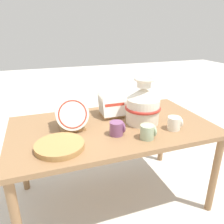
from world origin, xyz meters
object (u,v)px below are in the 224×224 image
object	(u,v)px
mug_sage_glaze	(148,132)
mug_cream_glaze	(174,123)
wicker_charger_stack	(60,146)
ceramic_vase	(143,104)
mug_plum_glaze	(117,128)
dish_rack_round_plates	(72,115)
dish_rack_square_plates	(112,106)
fruit_bowl	(149,109)

from	to	relation	value
mug_sage_glaze	mug_cream_glaze	bearing A→B (deg)	13.83
wicker_charger_stack	mug_sage_glaze	xyz separation A→B (m)	(0.59, -0.06, 0.03)
ceramic_vase	wicker_charger_stack	distance (m)	0.71
ceramic_vase	mug_plum_glaze	size ratio (longest dim) A/B	3.46
dish_rack_round_plates	mug_cream_glaze	world-z (taller)	dish_rack_round_plates
ceramic_vase	dish_rack_round_plates	bearing A→B (deg)	173.09
mug_cream_glaze	wicker_charger_stack	bearing A→B (deg)	179.96
mug_plum_glaze	mug_sage_glaze	distance (m)	0.22
dish_rack_square_plates	mug_sage_glaze	world-z (taller)	dish_rack_square_plates
dish_rack_round_plates	wicker_charger_stack	xyz separation A→B (m)	(-0.12, -0.26, -0.09)
dish_rack_square_plates	wicker_charger_stack	xyz separation A→B (m)	(-0.49, -0.41, -0.07)
dish_rack_square_plates	mug_cream_glaze	bearing A→B (deg)	-49.57
ceramic_vase	wicker_charger_stack	size ratio (longest dim) A/B	1.17
wicker_charger_stack	mug_sage_glaze	world-z (taller)	mug_sage_glaze
mug_plum_glaze	mug_sage_glaze	bearing A→B (deg)	-34.25
mug_cream_glaze	fruit_bowl	world-z (taller)	mug_cream_glaze
mug_plum_glaze	mug_sage_glaze	xyz separation A→B (m)	(0.18, -0.12, 0.00)
mug_plum_glaze	dish_rack_square_plates	bearing A→B (deg)	76.73
dish_rack_round_plates	mug_sage_glaze	xyz separation A→B (m)	(0.46, -0.32, -0.06)
ceramic_vase	fruit_bowl	size ratio (longest dim) A/B	2.67
mug_sage_glaze	dish_rack_square_plates	bearing A→B (deg)	101.33
wicker_charger_stack	mug_cream_glaze	world-z (taller)	mug_cream_glaze
ceramic_vase	dish_rack_round_plates	distance (m)	0.55
ceramic_vase	wicker_charger_stack	bearing A→B (deg)	-164.02
mug_sage_glaze	fruit_bowl	world-z (taller)	mug_sage_glaze
mug_plum_glaze	mug_cream_glaze	bearing A→B (deg)	-7.67
ceramic_vase	mug_sage_glaze	xyz separation A→B (m)	(-0.09, -0.26, -0.11)
mug_cream_glaze	ceramic_vase	bearing A→B (deg)	131.07
dish_rack_square_plates	dish_rack_round_plates	bearing A→B (deg)	-157.54
dish_rack_round_plates	dish_rack_square_plates	xyz separation A→B (m)	(0.37, 0.15, -0.02)
wicker_charger_stack	mug_plum_glaze	world-z (taller)	mug_plum_glaze
dish_rack_round_plates	mug_plum_glaze	world-z (taller)	dish_rack_round_plates
dish_rack_square_plates	mug_cream_glaze	distance (m)	0.54
ceramic_vase	mug_cream_glaze	xyz separation A→B (m)	(0.17, -0.19, -0.11)
dish_rack_round_plates	mug_cream_glaze	distance (m)	0.76
mug_sage_glaze	mug_cream_glaze	world-z (taller)	same
dish_rack_square_plates	wicker_charger_stack	size ratio (longest dim) A/B	0.69
mug_plum_glaze	dish_rack_round_plates	bearing A→B (deg)	144.61
dish_rack_square_plates	fruit_bowl	xyz separation A→B (m)	(0.34, -0.05, -0.05)
dish_rack_square_plates	mug_cream_glaze	size ratio (longest dim) A/B	2.05
dish_rack_square_plates	fruit_bowl	size ratio (longest dim) A/B	1.58
ceramic_vase	mug_sage_glaze	size ratio (longest dim) A/B	3.46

